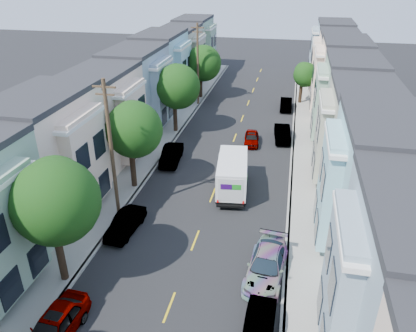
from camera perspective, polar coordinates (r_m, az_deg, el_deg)
ground at (r=27.63m, az=-1.81°, el=-10.42°), size 160.00×160.00×0.00m
road_slab at (r=40.34m, az=3.16°, el=2.36°), size 12.00×70.00×0.02m
curb_left at (r=41.55m, az=-5.11°, el=3.15°), size 0.30×70.00×0.15m
curb_right at (r=39.96m, az=11.76°, el=1.66°), size 0.30×70.00×0.15m
sidewalk_left at (r=41.93m, az=-6.82°, el=3.29°), size 2.60×70.00×0.15m
sidewalk_right at (r=40.01m, az=13.62°, el=1.48°), size 2.60×70.00×0.15m
centerline at (r=40.35m, az=3.16°, el=2.35°), size 0.12×70.00×0.01m
townhouse_row_left at (r=43.26m, az=-11.61°, el=3.57°), size 5.00×70.00×8.50m
townhouse_row_right at (r=40.41m, az=18.97°, el=0.87°), size 5.00×70.00×8.50m
tree_b at (r=22.89m, az=-20.79°, el=-4.76°), size 4.70×4.70×7.78m
tree_c at (r=31.90m, az=-10.51°, el=5.01°), size 4.43×4.43×7.33m
tree_d at (r=43.01m, az=-4.41°, el=11.05°), size 4.70×4.70×7.41m
tree_e at (r=54.81m, az=-0.73°, el=14.23°), size 4.70×4.70×7.08m
tree_far_r at (r=54.17m, az=13.45°, el=12.33°), size 3.10×3.10×5.35m
utility_pole_near at (r=28.53m, az=-13.42°, el=2.14°), size 1.60×0.26×10.00m
utility_pole_far at (r=51.98m, az=-1.44°, el=14.03°), size 1.60×0.26×10.00m
fedex_truck at (r=32.37m, az=3.44°, el=-1.04°), size 2.30×5.98×2.87m
lead_sedan at (r=41.51m, az=6.15°, el=3.88°), size 1.77×3.88×1.22m
parked_left_b at (r=22.59m, az=-20.82°, el=-20.44°), size 2.09×4.83×1.54m
parked_left_c at (r=28.60m, az=-11.52°, el=-7.95°), size 1.71×4.07×1.32m
parked_left_d at (r=37.54m, az=-5.17°, el=1.55°), size 1.93×4.51×1.46m
parked_right_a at (r=21.43m, az=7.12°, el=-21.99°), size 1.53×4.09×1.35m
parked_right_b at (r=24.75m, az=8.21°, el=-13.71°), size 2.59×5.20×1.51m
parked_right_c at (r=42.84m, az=10.41°, el=4.48°), size 1.95×4.44×1.43m
parked_right_d at (r=52.20m, az=10.90°, el=8.50°), size 1.52×4.05×1.34m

